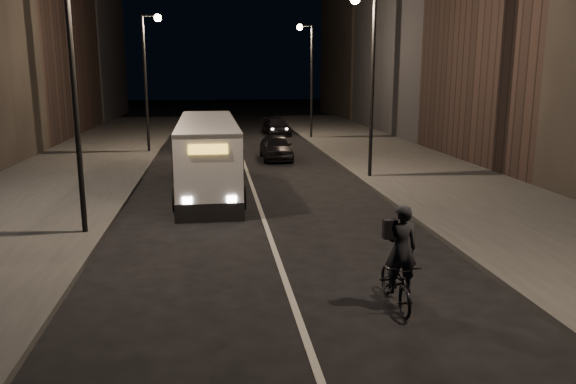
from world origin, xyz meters
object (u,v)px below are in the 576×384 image
object	(u,v)px
streetlight_right_mid	(367,62)
streetlight_left_far	(149,65)
cyclist_on_bicycle	(397,273)
car_far	(277,127)
city_bus	(208,152)
car_mid	(190,138)
streetlight_right_far	(308,66)
streetlight_left_near	(81,57)
car_near	(276,147)

from	to	relation	value
streetlight_right_mid	streetlight_left_far	world-z (taller)	same
cyclist_on_bicycle	car_far	xyz separation A→B (m)	(1.23, 33.78, -0.12)
car_far	streetlight_right_mid	bearing A→B (deg)	-88.81
cyclist_on_bicycle	car_far	distance (m)	33.81
city_bus	car_mid	distance (m)	13.52
cyclist_on_bicycle	streetlight_right_far	bearing A→B (deg)	84.81
cyclist_on_bicycle	streetlight_right_mid	bearing A→B (deg)	78.31
streetlight_right_mid	streetlight_left_near	xyz separation A→B (m)	(-10.66, -8.00, 0.00)
streetlight_right_mid	car_near	bearing A→B (deg)	117.48
streetlight_right_far	car_near	world-z (taller)	streetlight_right_far
streetlight_right_far	streetlight_left_near	xyz separation A→B (m)	(-10.66, -24.00, 0.00)
streetlight_right_mid	cyclist_on_bicycle	distance (m)	15.37
streetlight_right_far	car_mid	bearing A→B (deg)	-155.10
city_bus	streetlight_right_far	bearing A→B (deg)	66.73
city_bus	car_far	distance (m)	21.51
car_near	car_far	xyz separation A→B (m)	(1.50, 12.87, -0.07)
streetlight_left_near	car_mid	world-z (taller)	streetlight_left_near
cyclist_on_bicycle	car_near	size ratio (longest dim) A/B	0.55
streetlight_right_mid	car_far	bearing A→B (deg)	95.67
cyclist_on_bicycle	car_mid	size ratio (longest dim) A/B	0.53
streetlight_right_far	city_bus	xyz separation A→B (m)	(-7.22, -17.37, -3.75)
streetlight_left_far	car_far	world-z (taller)	streetlight_left_far
streetlight_right_mid	streetlight_right_far	bearing A→B (deg)	90.00
streetlight_left_far	car_near	distance (m)	9.25
streetlight_left_near	streetlight_left_far	distance (m)	18.00
car_mid	streetlight_right_far	bearing A→B (deg)	-147.88
streetlight_right_mid	car_mid	world-z (taller)	streetlight_right_mid
car_mid	city_bus	bearing A→B (deg)	102.67
streetlight_right_far	car_mid	distance (m)	10.46
streetlight_left_near	car_far	xyz separation A→B (m)	(8.73, 27.46, -4.71)
streetlight_left_near	city_bus	bearing A→B (deg)	62.51
streetlight_left_far	car_far	distance (m)	13.71
streetlight_right_mid	streetlight_left_near	bearing A→B (deg)	-143.12
streetlight_right_mid	car_near	xyz separation A→B (m)	(-3.43, 6.59, -4.65)
streetlight_left_near	streetlight_right_mid	bearing A→B (deg)	36.88
car_mid	streetlight_right_mid	bearing A→B (deg)	132.40
cyclist_on_bicycle	car_mid	bearing A→B (deg)	102.19
streetlight_left_far	car_mid	distance (m)	5.53
streetlight_right_mid	streetlight_left_far	bearing A→B (deg)	136.84
streetlight_left_near	car_far	size ratio (longest dim) A/B	1.82
city_bus	cyclist_on_bicycle	size ratio (longest dim) A/B	4.83
streetlight_right_mid	car_far	size ratio (longest dim) A/B	1.82
cyclist_on_bicycle	car_far	bearing A→B (deg)	88.67
car_near	streetlight_right_far	bearing A→B (deg)	70.09
cyclist_on_bicycle	streetlight_left_far	bearing A→B (deg)	107.90
streetlight_left_near	city_bus	distance (m)	8.36
streetlight_right_far	car_far	xyz separation A→B (m)	(-1.93, 3.46, -4.71)
streetlight_left_near	cyclist_on_bicycle	xyz separation A→B (m)	(7.50, -6.32, -4.60)
city_bus	car_mid	bearing A→B (deg)	94.74
car_near	streetlight_left_far	bearing A→B (deg)	154.89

